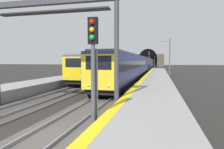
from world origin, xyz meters
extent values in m
plane|color=#282623|center=(0.00, 0.00, 0.00)|extent=(320.00, 320.00, 0.00)
cube|color=gray|center=(0.00, -3.96, 0.45)|extent=(112.00, 3.63, 0.91)
cube|color=yellow|center=(0.00, -2.40, 0.91)|extent=(112.00, 0.50, 0.01)
cube|color=#4C4742|center=(0.00, 0.00, 0.03)|extent=(160.00, 2.91, 0.06)
cube|color=gray|center=(0.00, 0.72, 0.14)|extent=(160.00, 0.07, 0.15)
cube|color=gray|center=(0.00, -0.72, 0.14)|extent=(160.00, 0.07, 0.15)
cube|color=navy|center=(16.91, 0.00, 2.41)|extent=(18.95, 3.01, 2.96)
cube|color=black|center=(16.91, 0.00, 2.66)|extent=(18.20, 3.03, 0.93)
cube|color=slate|center=(16.91, 0.00, 3.98)|extent=(18.38, 2.57, 0.20)
cube|color=black|center=(16.91, 0.00, 0.75)|extent=(18.57, 2.66, 0.49)
cylinder|color=black|center=(8.87, 0.05, 0.44)|extent=(0.89, 2.67, 0.88)
cylinder|color=black|center=(10.67, 0.04, 0.44)|extent=(0.89, 2.67, 0.88)
cylinder|color=black|center=(23.14, -0.04, 0.44)|extent=(0.89, 2.67, 0.88)
cylinder|color=black|center=(24.94, -0.05, 0.44)|extent=(0.89, 2.67, 0.88)
cube|color=yellow|center=(7.40, 0.05, 2.29)|extent=(0.14, 2.78, 2.72)
cube|color=black|center=(7.35, 0.06, 3.00)|extent=(0.05, 2.03, 1.06)
sphere|color=#F2EACC|center=(7.33, -0.74, 1.28)|extent=(0.20, 0.20, 0.20)
sphere|color=#F2EACC|center=(7.34, 0.85, 1.28)|extent=(0.20, 0.20, 0.20)
cube|color=navy|center=(36.55, 0.00, 2.41)|extent=(18.95, 3.01, 2.96)
cube|color=black|center=(36.55, 0.00, 2.74)|extent=(18.20, 3.03, 0.97)
cube|color=slate|center=(36.55, 0.00, 3.98)|extent=(18.38, 2.57, 0.20)
cube|color=black|center=(36.55, 0.00, 0.75)|extent=(18.57, 2.66, 0.49)
cylinder|color=black|center=(28.35, 0.05, 0.44)|extent=(0.89, 2.67, 0.88)
cylinder|color=black|center=(30.15, 0.04, 0.44)|extent=(0.89, 2.67, 0.88)
cylinder|color=black|center=(42.95, -0.04, 0.44)|extent=(0.89, 2.67, 0.88)
cylinder|color=black|center=(44.75, -0.05, 0.44)|extent=(0.89, 2.67, 0.88)
cube|color=navy|center=(56.19, 0.00, 2.41)|extent=(18.95, 3.01, 2.96)
cube|color=black|center=(56.19, 0.00, 2.85)|extent=(18.20, 3.03, 0.88)
cube|color=slate|center=(56.19, 0.00, 3.98)|extent=(18.38, 2.57, 0.20)
cube|color=black|center=(56.19, 0.00, 0.75)|extent=(18.57, 2.66, 0.49)
cylinder|color=black|center=(48.20, 0.05, 0.44)|extent=(0.89, 2.67, 0.88)
cylinder|color=black|center=(50.00, 0.04, 0.44)|extent=(0.89, 2.67, 0.88)
cylinder|color=black|center=(62.38, -0.04, 0.44)|extent=(0.89, 2.67, 0.88)
cylinder|color=black|center=(64.18, -0.05, 0.44)|extent=(0.89, 2.67, 0.88)
cube|color=navy|center=(75.83, 0.00, 2.41)|extent=(18.95, 3.01, 2.96)
cube|color=black|center=(75.83, 0.00, 2.89)|extent=(18.20, 3.03, 1.03)
cube|color=slate|center=(75.83, 0.00, 3.98)|extent=(18.38, 2.57, 0.20)
cube|color=black|center=(75.83, 0.00, 0.75)|extent=(18.57, 2.66, 0.49)
cylinder|color=black|center=(67.42, 0.05, 0.44)|extent=(0.89, 2.67, 0.88)
cylinder|color=black|center=(69.22, 0.04, 0.44)|extent=(0.89, 2.67, 0.88)
cylinder|color=black|center=(82.44, -0.04, 0.44)|extent=(0.89, 2.67, 0.88)
cylinder|color=black|center=(84.24, -0.05, 0.44)|extent=(0.89, 2.67, 0.88)
cube|color=navy|center=(22.47, 4.53, 2.38)|extent=(18.69, 3.12, 2.73)
cube|color=black|center=(22.47, 4.53, 2.86)|extent=(17.95, 3.14, 0.89)
cube|color=slate|center=(22.47, 4.53, 3.85)|extent=(18.13, 2.68, 0.20)
cube|color=black|center=(22.47, 4.53, 0.82)|extent=(18.32, 2.77, 0.53)
cylinder|color=black|center=(14.50, 4.62, 0.48)|extent=(1.00, 2.68, 0.97)
cylinder|color=black|center=(16.30, 4.60, 0.48)|extent=(1.00, 2.68, 0.97)
cylinder|color=black|center=(28.63, 4.45, 0.48)|extent=(1.00, 2.68, 0.97)
cylinder|color=black|center=(30.43, 4.43, 0.48)|extent=(1.00, 2.68, 0.97)
cube|color=yellow|center=(13.10, 4.64, 2.31)|extent=(0.15, 2.78, 2.58)
cube|color=black|center=(13.05, 4.64, 2.93)|extent=(0.06, 2.03, 0.98)
sphere|color=#F2EACC|center=(13.03, 3.84, 1.37)|extent=(0.20, 0.20, 0.20)
sphere|color=#F2EACC|center=(13.05, 5.43, 1.37)|extent=(0.20, 0.20, 0.20)
cube|color=navy|center=(41.71, 4.53, 2.38)|extent=(18.69, 3.12, 2.73)
cube|color=black|center=(41.71, 4.53, 2.66)|extent=(17.95, 3.14, 0.77)
cube|color=slate|center=(41.71, 4.53, 3.85)|extent=(18.13, 2.68, 0.20)
cube|color=black|center=(41.71, 4.53, 0.82)|extent=(18.32, 2.77, 0.53)
cylinder|color=black|center=(33.86, 4.62, 0.48)|extent=(1.00, 2.68, 0.97)
cylinder|color=black|center=(35.66, 4.60, 0.48)|extent=(1.00, 2.68, 0.97)
cylinder|color=black|center=(47.77, 4.45, 0.48)|extent=(1.00, 2.68, 0.97)
cylinder|color=black|center=(49.57, 4.43, 0.48)|extent=(1.00, 2.68, 0.97)
cube|color=navy|center=(60.96, 4.53, 2.38)|extent=(18.69, 3.12, 2.73)
cube|color=black|center=(60.96, 4.53, 2.66)|extent=(17.95, 3.14, 0.79)
cube|color=slate|center=(60.96, 4.53, 3.85)|extent=(18.13, 2.68, 0.20)
cube|color=black|center=(60.96, 4.53, 0.82)|extent=(18.32, 2.77, 0.53)
cylinder|color=black|center=(52.93, 4.62, 0.48)|extent=(1.00, 2.68, 0.97)
cylinder|color=black|center=(54.73, 4.60, 0.48)|extent=(1.00, 2.68, 0.97)
cylinder|color=black|center=(67.19, 4.45, 0.48)|extent=(1.00, 2.68, 0.97)
cylinder|color=black|center=(68.99, 4.43, 0.48)|extent=(1.00, 2.68, 0.97)
cube|color=black|center=(41.71, 4.53, 4.40)|extent=(1.32, 1.75, 0.90)
cylinder|color=#4C4C54|center=(0.69, -1.83, 1.90)|extent=(0.16, 0.16, 3.80)
cube|color=black|center=(0.69, -1.83, 4.32)|extent=(0.20, 0.38, 1.05)
cube|color=#4C4C54|center=(0.83, -1.83, 1.90)|extent=(0.04, 0.28, 3.42)
sphere|color=red|center=(0.56, -1.83, 4.65)|extent=(0.20, 0.20, 0.20)
sphere|color=yellow|center=(0.56, -1.83, 4.35)|extent=(0.20, 0.20, 0.20)
sphere|color=green|center=(0.56, -1.83, 4.05)|extent=(0.20, 0.20, 0.20)
cylinder|color=#38383D|center=(42.45, -1.83, 2.25)|extent=(0.16, 0.16, 4.50)
cube|color=black|center=(42.45, -1.83, 5.03)|extent=(0.20, 0.38, 1.05)
cube|color=#38383D|center=(42.59, -1.83, 2.25)|extent=(0.04, 0.28, 4.05)
sphere|color=red|center=(42.32, -1.83, 5.35)|extent=(0.20, 0.20, 0.20)
sphere|color=yellow|center=(42.32, -1.83, 5.05)|extent=(0.20, 0.20, 0.20)
sphere|color=green|center=(42.32, -1.83, 4.75)|extent=(0.20, 0.20, 0.20)
cylinder|color=#4C4C54|center=(94.77, -1.83, 2.20)|extent=(0.16, 0.16, 4.40)
cube|color=black|center=(94.77, -1.83, 4.77)|extent=(0.20, 0.38, 0.75)
cube|color=#4C4C54|center=(94.91, -1.83, 2.20)|extent=(0.04, 0.28, 3.96)
sphere|color=red|center=(94.64, -1.83, 4.95)|extent=(0.20, 0.20, 0.20)
sphere|color=yellow|center=(94.64, -1.83, 4.65)|extent=(0.20, 0.20, 0.20)
cylinder|color=#3F3F47|center=(4.54, -1.95, 3.32)|extent=(0.28, 0.28, 6.65)
cube|color=#3F3F47|center=(4.54, 2.26, 6.82)|extent=(0.36, 8.70, 0.35)
cube|color=#2D2D33|center=(4.54, 2.26, 6.20)|extent=(0.70, 7.58, 0.08)
cube|color=#51473D|center=(108.67, 2.26, 3.54)|extent=(2.58, 18.08, 7.07)
cube|color=black|center=(107.33, 2.26, 2.48)|extent=(0.12, 10.13, 4.95)
cylinder|color=black|center=(107.33, 2.26, 4.95)|extent=(0.12, 10.13, 10.13)
cylinder|color=#595B60|center=(61.53, 10.70, 3.96)|extent=(0.22, 0.22, 7.93)
cylinder|color=#595B60|center=(61.53, 9.74, 7.33)|extent=(0.08, 1.93, 0.08)
cylinder|color=#595B60|center=(31.70, -6.18, 3.69)|extent=(0.22, 0.22, 7.39)
cylinder|color=#595B60|center=(31.70, -5.38, 6.79)|extent=(0.08, 1.61, 0.08)
camera|label=1|loc=(-6.84, -4.43, 3.13)|focal=31.72mm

